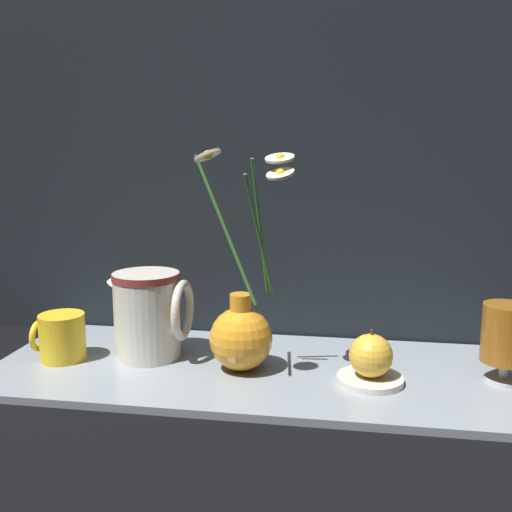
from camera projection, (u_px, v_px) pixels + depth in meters
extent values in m
plane|color=black|center=(262.00, 374.00, 0.94)|extent=(6.00, 6.00, 0.00)
cube|color=gray|center=(262.00, 371.00, 0.94)|extent=(0.89, 0.34, 0.01)
cube|color=black|center=(278.00, 44.00, 1.02)|extent=(1.39, 0.02, 1.10)
sphere|color=orange|center=(241.00, 339.00, 0.92)|extent=(0.10, 0.10, 0.10)
cylinder|color=orange|center=(241.00, 305.00, 0.91)|extent=(0.04, 0.04, 0.04)
cylinder|color=#3D7A33|center=(260.00, 237.00, 0.87)|extent=(0.04, 0.07, 0.19)
cylinder|color=beige|center=(280.00, 174.00, 0.83)|extent=(0.06, 0.06, 0.02)
sphere|color=yellow|center=(280.00, 174.00, 0.83)|extent=(0.01, 0.01, 0.01)
cylinder|color=#3D7A33|center=(260.00, 229.00, 0.87)|extent=(0.02, 0.07, 0.22)
cylinder|color=beige|center=(280.00, 158.00, 0.84)|extent=(0.05, 0.05, 0.02)
sphere|color=yellow|center=(280.00, 158.00, 0.84)|extent=(0.02, 0.02, 0.02)
cylinder|color=#3D7A33|center=(225.00, 230.00, 0.84)|extent=(0.10, 0.03, 0.22)
cylinder|color=beige|center=(208.00, 155.00, 0.78)|extent=(0.05, 0.05, 0.02)
sphere|color=yellow|center=(208.00, 155.00, 0.78)|extent=(0.01, 0.01, 0.01)
cylinder|color=yellow|center=(63.00, 337.00, 0.97)|extent=(0.08, 0.08, 0.08)
torus|color=yellow|center=(39.00, 336.00, 0.97)|extent=(0.01, 0.05, 0.05)
cylinder|color=beige|center=(147.00, 315.00, 0.97)|extent=(0.11, 0.11, 0.15)
cylinder|color=maroon|center=(146.00, 276.00, 0.96)|extent=(0.11, 0.11, 0.01)
torus|color=beige|center=(183.00, 310.00, 0.96)|extent=(0.01, 0.10, 0.10)
cone|color=beige|center=(119.00, 278.00, 0.97)|extent=(0.04, 0.03, 0.04)
cylinder|color=silver|center=(503.00, 381.00, 0.87)|extent=(0.05, 0.05, 0.01)
cylinder|color=silver|center=(504.00, 371.00, 0.87)|extent=(0.01, 0.01, 0.03)
cylinder|color=#935619|center=(507.00, 334.00, 0.86)|extent=(0.07, 0.07, 0.09)
cylinder|color=silver|center=(370.00, 379.00, 0.87)|extent=(0.10, 0.10, 0.01)
sphere|color=gold|center=(371.00, 356.00, 0.87)|extent=(0.07, 0.07, 0.07)
cylinder|color=#4C3819|center=(372.00, 332.00, 0.86)|extent=(0.00, 0.00, 0.01)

